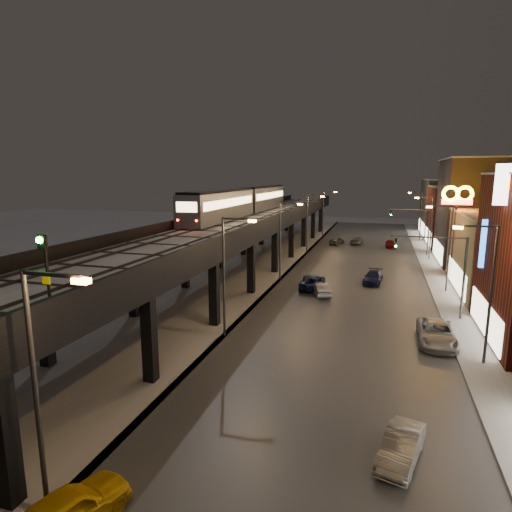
# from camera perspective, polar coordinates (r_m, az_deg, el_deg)

# --- Properties ---
(ground) EXTENTS (220.00, 220.00, 0.00)m
(ground) POSITION_cam_1_polar(r_m,az_deg,el_deg) (22.26, -15.18, -22.20)
(ground) COLOR silver
(road_surface) EXTENTS (17.00, 120.00, 0.06)m
(road_surface) POSITION_cam_1_polar(r_m,az_deg,el_deg) (52.16, 13.02, -2.76)
(road_surface) COLOR #46474D
(road_surface) RESTS_ON ground
(sidewalk_right) EXTENTS (4.00, 120.00, 0.14)m
(sidewalk_right) POSITION_cam_1_polar(r_m,az_deg,el_deg) (52.58, 23.97, -3.27)
(sidewalk_right) COLOR #9FA1A8
(sidewalk_right) RESTS_ON ground
(under_viaduct_pavement) EXTENTS (11.00, 120.00, 0.06)m
(under_viaduct_pavement) POSITION_cam_1_polar(r_m,az_deg,el_deg) (54.57, -1.27, -1.88)
(under_viaduct_pavement) COLOR #9FA1A8
(under_viaduct_pavement) RESTS_ON ground
(elevated_viaduct) EXTENTS (9.00, 100.00, 6.30)m
(elevated_viaduct) POSITION_cam_1_polar(r_m,az_deg,el_deg) (50.65, -2.39, 3.54)
(elevated_viaduct) COLOR black
(elevated_viaduct) RESTS_ON ground
(viaduct_trackbed) EXTENTS (8.40, 100.00, 0.32)m
(viaduct_trackbed) POSITION_cam_1_polar(r_m,az_deg,el_deg) (50.68, -2.36, 4.42)
(viaduct_trackbed) COLOR #B2B7C1
(viaduct_trackbed) RESTS_ON elevated_viaduct
(viaduct_parapet_streetside) EXTENTS (0.30, 100.00, 1.10)m
(viaduct_parapet_streetside) POSITION_cam_1_polar(r_m,az_deg,el_deg) (49.43, 2.46, 4.80)
(viaduct_parapet_streetside) COLOR black
(viaduct_parapet_streetside) RESTS_ON elevated_viaduct
(viaduct_parapet_far) EXTENTS (0.30, 100.00, 1.10)m
(viaduct_parapet_far) POSITION_cam_1_polar(r_m,az_deg,el_deg) (52.22, -6.88, 5.05)
(viaduct_parapet_far) COLOR black
(viaduct_parapet_far) RESTS_ON elevated_viaduct
(building_d) EXTENTS (12.20, 13.20, 14.16)m
(building_d) POSITION_cam_1_polar(r_m,az_deg,el_deg) (65.34, 28.69, 5.15)
(building_d) COLOR #282833
(building_d) RESTS_ON ground
(building_e) EXTENTS (12.20, 12.20, 10.16)m
(building_e) POSITION_cam_1_polar(r_m,az_deg,el_deg) (79.20, 26.49, 4.64)
(building_e) COLOR #501B10
(building_e) RESTS_ON ground
(building_f) EXTENTS (12.20, 16.20, 11.16)m
(building_f) POSITION_cam_1_polar(r_m,az_deg,el_deg) (92.94, 25.08, 5.81)
(building_f) COLOR #3B3A3C
(building_f) RESTS_ON ground
(streetlight_left_0) EXTENTS (2.57, 0.28, 9.00)m
(streetlight_left_0) POSITION_cam_1_polar(r_m,az_deg,el_deg) (16.57, -26.77, -14.48)
(streetlight_left_0) COLOR #38383A
(streetlight_left_0) RESTS_ON ground
(streetlight_left_1) EXTENTS (2.57, 0.28, 9.00)m
(streetlight_left_1) POSITION_cam_1_polar(r_m,az_deg,el_deg) (31.36, -3.87, -1.67)
(streetlight_left_1) COLOR #38383A
(streetlight_left_1) RESTS_ON ground
(streetlight_right_1) EXTENTS (2.56, 0.28, 9.00)m
(streetlight_right_1) POSITION_cam_1_polar(r_m,az_deg,el_deg) (30.18, 28.42, -3.47)
(streetlight_right_1) COLOR #38383A
(streetlight_right_1) RESTS_ON ground
(streetlight_left_2) EXTENTS (2.57, 0.28, 9.00)m
(streetlight_left_2) POSITION_cam_1_polar(r_m,az_deg,el_deg) (48.38, 3.56, 2.73)
(streetlight_left_2) COLOR #38383A
(streetlight_left_2) RESTS_ON ground
(streetlight_right_2) EXTENTS (2.56, 0.28, 9.00)m
(streetlight_right_2) POSITION_cam_1_polar(r_m,az_deg,el_deg) (47.62, 24.11, 1.68)
(streetlight_right_2) COLOR #38383A
(streetlight_right_2) RESTS_ON ground
(streetlight_left_3) EXTENTS (2.57, 0.28, 9.00)m
(streetlight_left_3) POSITION_cam_1_polar(r_m,az_deg,el_deg) (65.92, 7.09, 4.81)
(streetlight_left_3) COLOR #38383A
(streetlight_left_3) RESTS_ON ground
(streetlight_right_3) EXTENTS (2.56, 0.28, 9.00)m
(streetlight_right_3) POSITION_cam_1_polar(r_m,az_deg,el_deg) (65.37, 22.13, 4.06)
(streetlight_right_3) COLOR #38383A
(streetlight_right_3) RESTS_ON ground
(streetlight_left_4) EXTENTS (2.57, 0.28, 9.00)m
(streetlight_left_4) POSITION_cam_1_polar(r_m,az_deg,el_deg) (83.66, 9.15, 6.01)
(streetlight_left_4) COLOR #38383A
(streetlight_left_4) RESTS_ON ground
(streetlight_right_4) EXTENTS (2.56, 0.28, 9.00)m
(streetlight_right_4) POSITION_cam_1_polar(r_m,az_deg,el_deg) (83.22, 20.99, 5.41)
(streetlight_right_4) COLOR #38383A
(streetlight_right_4) RESTS_ON ground
(traffic_light_rig_a) EXTENTS (6.10, 0.34, 7.00)m
(traffic_light_rig_a) POSITION_cam_1_polar(r_m,az_deg,el_deg) (38.83, 24.40, -1.32)
(traffic_light_rig_a) COLOR #38383A
(traffic_light_rig_a) RESTS_ON ground
(traffic_light_rig_b) EXTENTS (6.10, 0.34, 7.00)m
(traffic_light_rig_b) POSITION_cam_1_polar(r_m,az_deg,el_deg) (68.33, 21.11, 3.76)
(traffic_light_rig_b) COLOR #38383A
(traffic_light_rig_b) RESTS_ON ground
(subway_train) EXTENTS (3.04, 36.96, 3.63)m
(subway_train) POSITION_cam_1_polar(r_m,az_deg,el_deg) (60.50, -1.62, 7.40)
(subway_train) COLOR gray
(subway_train) RESTS_ON viaduct_trackbed
(rail_signal) EXTENTS (0.36, 0.44, 3.12)m
(rail_signal) POSITION_cam_1_polar(r_m,az_deg,el_deg) (18.31, -26.39, -0.25)
(rail_signal) COLOR black
(rail_signal) RESTS_ON viaduct_trackbed
(car_taxi) EXTENTS (2.99, 4.75, 1.51)m
(car_taxi) POSITION_cam_1_polar(r_m,az_deg,el_deg) (18.03, -23.75, -28.75)
(car_taxi) COLOR gold
(car_taxi) RESTS_ON ground
(car_near_white) EXTENTS (2.61, 4.13, 1.28)m
(car_near_white) POSITION_cam_1_polar(r_m,az_deg,el_deg) (43.62, 8.63, -4.42)
(car_near_white) COLOR #959CAB
(car_near_white) RESTS_ON ground
(car_mid_silver) EXTENTS (2.65, 5.31, 1.45)m
(car_mid_silver) POSITION_cam_1_polar(r_m,az_deg,el_deg) (45.96, 7.53, -3.50)
(car_mid_silver) COLOR #111D45
(car_mid_silver) RESTS_ON ground
(car_mid_dark) EXTENTS (2.34, 4.57, 1.27)m
(car_mid_dark) POSITION_cam_1_polar(r_m,az_deg,el_deg) (77.15, 13.30, 2.02)
(car_mid_dark) COLOR slate
(car_mid_dark) RESTS_ON ground
(car_far_white) EXTENTS (2.52, 4.20, 1.34)m
(car_far_white) POSITION_cam_1_polar(r_m,az_deg,el_deg) (75.92, 10.72, 2.01)
(car_far_white) COLOR slate
(car_far_white) RESTS_ON ground
(car_onc_silver) EXTENTS (2.30, 4.10, 1.28)m
(car_onc_silver) POSITION_cam_1_polar(r_m,az_deg,el_deg) (20.71, 18.77, -23.05)
(car_onc_silver) COLOR gray
(car_onc_silver) RESTS_ON ground
(car_onc_dark) EXTENTS (2.64, 5.58, 1.54)m
(car_onc_dark) POSITION_cam_1_polar(r_m,az_deg,el_deg) (33.68, 22.96, -9.56)
(car_onc_dark) COLOR #989AA0
(car_onc_dark) RESTS_ON ground
(car_onc_white) EXTENTS (2.28, 4.72, 1.32)m
(car_onc_white) POSITION_cam_1_polar(r_m,az_deg,el_deg) (49.50, 15.35, -2.84)
(car_onc_white) COLOR #0D1134
(car_onc_white) RESTS_ON ground
(car_onc_red) EXTENTS (1.74, 3.82, 1.27)m
(car_onc_red) POSITION_cam_1_polar(r_m,az_deg,el_deg) (74.67, 17.49, 1.53)
(car_onc_red) COLOR maroon
(car_onc_red) RESTS_ON ground
(sign_mcdonalds) EXTENTS (3.23, 0.66, 10.83)m
(sign_mcdonalds) POSITION_cam_1_polar(r_m,az_deg,el_deg) (51.83, 25.20, 6.38)
(sign_mcdonalds) COLOR #38383A
(sign_mcdonalds) RESTS_ON ground
(sign_carwash) EXTENTS (1.66, 0.35, 8.63)m
(sign_carwash) POSITION_cam_1_polar(r_m,az_deg,el_deg) (37.59, 28.90, 0.42)
(sign_carwash) COLOR #38383A
(sign_carwash) RESTS_ON ground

